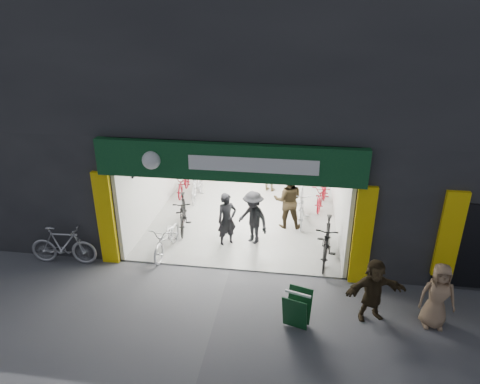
% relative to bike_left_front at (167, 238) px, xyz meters
% --- Properties ---
extents(ground, '(60.00, 60.00, 0.00)m').
position_rel_bike_left_front_xyz_m(ground, '(1.86, -0.60, -0.47)').
color(ground, '#56565B').
rests_on(ground, ground).
extents(building, '(17.00, 10.27, 8.00)m').
position_rel_bike_left_front_xyz_m(building, '(2.77, 4.39, 3.85)').
color(building, '#232326').
rests_on(building, ground).
extents(bike_left_front, '(0.75, 1.82, 0.93)m').
position_rel_bike_left_front_xyz_m(bike_left_front, '(0.00, 0.00, 0.00)').
color(bike_left_front, silver).
rests_on(bike_left_front, ground).
extents(bike_left_midfront, '(0.87, 1.88, 1.09)m').
position_rel_bike_left_front_xyz_m(bike_left_midfront, '(0.06, 1.44, 0.08)').
color(bike_left_midfront, black).
rests_on(bike_left_midfront, ground).
extents(bike_left_midback, '(0.63, 1.63, 0.84)m').
position_rel_bike_left_front_xyz_m(bike_left_midback, '(-0.64, 4.08, -0.04)').
color(bike_left_midback, maroon).
rests_on(bike_left_midback, ground).
extents(bike_left_back, '(0.59, 1.88, 1.12)m').
position_rel_bike_left_front_xyz_m(bike_left_back, '(-0.06, 3.77, 0.09)').
color(bike_left_back, '#B3B2B7').
rests_on(bike_left_back, ground).
extents(bike_right_front, '(0.79, 2.05, 1.20)m').
position_rel_bike_left_front_xyz_m(bike_right_front, '(4.36, 0.24, 0.13)').
color(bike_right_front, black).
rests_on(bike_right_front, ground).
extents(bike_right_mid, '(0.90, 1.79, 0.90)m').
position_rel_bike_left_front_xyz_m(bike_right_mid, '(4.36, 3.69, -0.02)').
color(bike_right_mid, maroon).
rests_on(bike_right_mid, ground).
extents(bike_right_back, '(0.58, 1.94, 1.16)m').
position_rel_bike_left_front_xyz_m(bike_right_back, '(3.66, 2.46, 0.11)').
color(bike_right_back, silver).
rests_on(bike_right_back, ground).
extents(parked_bike, '(1.83, 0.62, 1.08)m').
position_rel_bike_left_front_xyz_m(parked_bike, '(-2.58, -0.90, 0.07)').
color(parked_bike, '#B2B2B7').
rests_on(parked_bike, ground).
extents(customer_a, '(0.70, 0.65, 1.60)m').
position_rel_bike_left_front_xyz_m(customer_a, '(1.57, 0.69, 0.34)').
color(customer_a, black).
rests_on(customer_a, ground).
extents(customer_b, '(0.94, 0.75, 1.85)m').
position_rel_bike_left_front_xyz_m(customer_b, '(3.23, 2.03, 0.46)').
color(customer_b, '#362A18').
rests_on(customer_b, ground).
extents(customer_c, '(1.21, 1.12, 1.63)m').
position_rel_bike_left_front_xyz_m(customer_c, '(2.29, 0.89, 0.35)').
color(customer_c, black).
rests_on(customer_c, ground).
extents(customer_d, '(0.95, 0.62, 1.49)m').
position_rel_bike_left_front_xyz_m(customer_d, '(2.48, 4.78, 0.28)').
color(customer_d, '#8B7951').
rests_on(customer_d, ground).
extents(pedestrian_near, '(0.75, 0.50, 1.52)m').
position_rel_bike_left_front_xyz_m(pedestrian_near, '(6.56, -2.05, 0.29)').
color(pedestrian_near, '#937255').
rests_on(pedestrian_near, ground).
extents(pedestrian_far, '(1.43, 0.82, 1.47)m').
position_rel_bike_left_front_xyz_m(pedestrian_far, '(5.25, -2.00, 0.27)').
color(pedestrian_far, '#332717').
rests_on(pedestrian_far, ground).
extents(sandwich_board, '(0.66, 0.67, 0.82)m').
position_rel_bike_left_front_xyz_m(sandwich_board, '(3.64, -2.50, -0.01)').
color(sandwich_board, '#0D3619').
rests_on(sandwich_board, ground).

